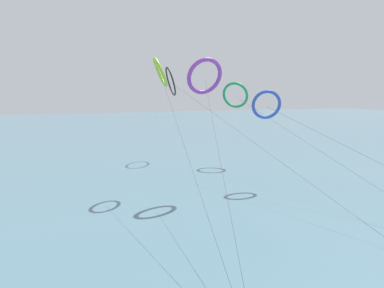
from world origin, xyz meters
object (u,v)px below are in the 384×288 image
kite_charcoal (171,82)px  kite_violet (205,76)px  kite_emerald (235,95)px  kite_lime (160,72)px  kite_cobalt (267,105)px

kite_charcoal → kite_violet: (-3.81, -21.92, -0.25)m
kite_charcoal → kite_violet: kite_charcoal is taller
kite_emerald → kite_lime: bearing=81.5°
kite_violet → kite_lime: kite_lime is taller
kite_cobalt → kite_lime: kite_lime is taller
kite_charcoal → kite_emerald: kite_charcoal is taller
kite_charcoal → kite_lime: bearing=167.1°
kite_cobalt → kite_charcoal: (-4.18, 21.46, 3.27)m
kite_lime → kite_violet: bearing=-122.2°
kite_cobalt → kite_emerald: kite_emerald is taller
kite_cobalt → kite_violet: kite_violet is taller
kite_cobalt → kite_violet: 8.56m
kite_lime → kite_cobalt: bearing=-93.2°
kite_cobalt → kite_violet: size_ratio=1.09×
kite_cobalt → kite_violet: (-7.99, -0.47, 3.02)m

